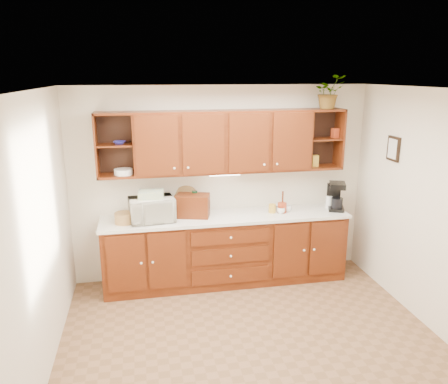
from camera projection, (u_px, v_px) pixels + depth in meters
name	position (u px, v px, depth m)	size (l,w,h in m)	color
floor	(252.00, 342.00, 4.60)	(4.00, 4.00, 0.00)	brown
ceiling	(257.00, 90.00, 3.92)	(4.00, 4.00, 0.00)	white
back_wall	(222.00, 183.00, 5.92)	(4.00, 4.00, 0.00)	beige
left_wall	(38.00, 241.00, 3.89)	(3.50, 3.50, 0.00)	beige
right_wall	(437.00, 214.00, 4.62)	(3.50, 3.50, 0.00)	beige
base_cabinets	(226.00, 250.00, 5.86)	(3.20, 0.60, 0.90)	#3D1406
countertop	(226.00, 217.00, 5.72)	(3.24, 0.64, 0.04)	white
upper_cabinets	(225.00, 142.00, 5.61)	(3.20, 0.33, 0.80)	#3D1406
undercabinet_light	(225.00, 174.00, 5.67)	(0.40, 0.05, 0.03)	white
framed_picture	(393.00, 149.00, 5.33)	(0.03, 0.24, 0.30)	black
wicker_basket	(124.00, 218.00, 5.41)	(0.23, 0.23, 0.14)	#AA7C47
microwave	(152.00, 209.00, 5.47)	(0.55, 0.37, 0.30)	beige
towel_stack	(151.00, 194.00, 5.41)	(0.30, 0.22, 0.09)	#E5DB6B
wine_bottle	(195.00, 203.00, 5.74)	(0.07, 0.07, 0.31)	black
woven_tray	(187.00, 211.00, 5.86)	(0.36, 0.36, 0.02)	#AA7C47
bread_box	(193.00, 206.00, 5.64)	(0.42, 0.26, 0.29)	#3D1406
mug_tree	(282.00, 209.00, 5.86)	(0.22, 0.24, 0.29)	#3D1406
canister_red	(282.00, 208.00, 5.82)	(0.12, 0.12, 0.13)	#A73718
canister_white	(329.00, 202.00, 6.02)	(0.09, 0.09, 0.17)	white
canister_yellow	(272.00, 208.00, 5.82)	(0.09, 0.09, 0.12)	gold
coffee_maker	(336.00, 196.00, 5.93)	(0.28, 0.32, 0.38)	black
bowl_stack	(119.00, 143.00, 5.35)	(0.15, 0.15, 0.04)	navy
plate_stack	(124.00, 172.00, 5.43)	(0.23, 0.23, 0.07)	white
pantry_box_yellow	(315.00, 161.00, 5.91)	(0.09, 0.07, 0.15)	gold
pantry_box_red	(335.00, 133.00, 5.85)	(0.09, 0.08, 0.13)	#A73718
potted_plant	(329.00, 92.00, 5.64)	(0.39, 0.34, 0.43)	#999999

